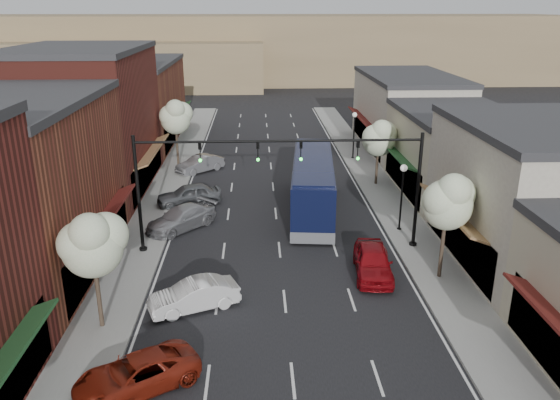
{
  "coord_description": "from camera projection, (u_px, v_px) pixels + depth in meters",
  "views": [
    {
      "loc": [
        -1.27,
        -21.47,
        13.64
      ],
      "look_at": [
        0.15,
        10.62,
        2.2
      ],
      "focal_mm": 35.0,
      "sensor_mm": 36.0,
      "label": 1
    }
  ],
  "objects": [
    {
      "name": "curb_right",
      "position": [
        363.0,
        190.0,
        42.51
      ],
      "size": [
        0.25,
        73.0,
        0.17
      ],
      "primitive_type": "cube",
      "color": "gray",
      "rests_on": "ground"
    },
    {
      "name": "parked_car_b",
      "position": [
        194.0,
        295.0,
        25.84
      ],
      "size": [
        4.51,
        2.99,
        1.41
      ],
      "primitive_type": "imported",
      "rotation": [
        0.0,
        0.0,
        -1.18
      ],
      "color": "silver",
      "rests_on": "ground"
    },
    {
      "name": "lamp_post_far",
      "position": [
        354.0,
        128.0,
        50.5
      ],
      "size": [
        0.44,
        0.44,
        4.44
      ],
      "color": "black",
      "rests_on": "ground"
    },
    {
      "name": "signal_mast_right",
      "position": [
        378.0,
        174.0,
        31.04
      ],
      "size": [
        8.22,
        0.46,
        7.0
      ],
      "color": "black",
      "rests_on": "ground"
    },
    {
      "name": "ground",
      "position": [
        287.0,
        324.0,
        24.83
      ],
      "size": [
        160.0,
        160.0,
        0.0
      ],
      "primitive_type": "plane",
      "color": "black",
      "rests_on": "ground"
    },
    {
      "name": "tree_left_near",
      "position": [
        93.0,
        243.0,
        23.02
      ],
      "size": [
        2.85,
        2.65,
        5.69
      ],
      "color": "#47382B",
      "rests_on": "ground"
    },
    {
      "name": "tree_right_near",
      "position": [
        449.0,
        200.0,
        27.4
      ],
      "size": [
        2.85,
        2.65,
        5.95
      ],
      "color": "#47382B",
      "rests_on": "ground"
    },
    {
      "name": "coach_bus",
      "position": [
        313.0,
        184.0,
        37.87
      ],
      "size": [
        3.9,
        12.6,
        3.79
      ],
      "rotation": [
        0.0,
        0.0,
        -0.1
      ],
      "color": "black",
      "rests_on": "ground"
    },
    {
      "name": "red_hatchback",
      "position": [
        373.0,
        261.0,
        29.07
      ],
      "size": [
        2.4,
        4.93,
        1.62
      ],
      "primitive_type": "imported",
      "rotation": [
        0.0,
        0.0,
        -0.1
      ],
      "color": "maroon",
      "rests_on": "ground"
    },
    {
      "name": "sidewalk_left",
      "position": [
        164.0,
        193.0,
        41.87
      ],
      "size": [
        2.8,
        73.0,
        0.15
      ],
      "primitive_type": "cube",
      "color": "gray",
      "rests_on": "ground"
    },
    {
      "name": "tree_left_far",
      "position": [
        176.0,
        116.0,
        47.36
      ],
      "size": [
        2.85,
        2.65,
        6.13
      ],
      "color": "#47382B",
      "rests_on": "ground"
    },
    {
      "name": "parked_car_d",
      "position": [
        189.0,
        195.0,
        39.38
      ],
      "size": [
        4.94,
        3.07,
        1.57
      ],
      "primitive_type": "imported",
      "rotation": [
        0.0,
        0.0,
        -1.29
      ],
      "color": "#515458",
      "rests_on": "ground"
    },
    {
      "name": "curb_left",
      "position": [
        183.0,
        193.0,
        41.93
      ],
      "size": [
        0.25,
        73.0,
        0.17
      ],
      "primitive_type": "cube",
      "color": "gray",
      "rests_on": "ground"
    },
    {
      "name": "bldg_right_far",
      "position": [
        406.0,
        112.0,
        54.29
      ],
      "size": [
        9.14,
        16.1,
        7.4
      ],
      "color": "#BDB5A2",
      "rests_on": "ground"
    },
    {
      "name": "parked_car_e",
      "position": [
        200.0,
        164.0,
        47.31
      ],
      "size": [
        4.24,
        4.05,
        1.43
      ],
      "primitive_type": "imported",
      "rotation": [
        0.0,
        0.0,
        -0.83
      ],
      "color": "gray",
      "rests_on": "ground"
    },
    {
      "name": "signal_mast_left",
      "position": [
        179.0,
        177.0,
        30.57
      ],
      "size": [
        8.22,
        0.46,
        7.0
      ],
      "color": "black",
      "rests_on": "ground"
    },
    {
      "name": "parked_car_c",
      "position": [
        181.0,
        218.0,
        35.16
      ],
      "size": [
        4.89,
        5.07,
        1.45
      ],
      "primitive_type": "imported",
      "rotation": [
        0.0,
        0.0,
        -0.74
      ],
      "color": "#95969A",
      "rests_on": "ground"
    },
    {
      "name": "lamp_post_near",
      "position": [
        402.0,
        187.0,
        34.03
      ],
      "size": [
        0.44,
        0.44,
        4.44
      ],
      "color": "black",
      "rests_on": "ground"
    },
    {
      "name": "tree_right_far",
      "position": [
        379.0,
        137.0,
        42.61
      ],
      "size": [
        2.85,
        2.65,
        5.43
      ],
      "color": "#47382B",
      "rests_on": "ground"
    },
    {
      "name": "bldg_left_far",
      "position": [
        131.0,
        103.0,
        56.72
      ],
      "size": [
        10.14,
        18.1,
        8.4
      ],
      "color": "brown",
      "rests_on": "ground"
    },
    {
      "name": "sidewalk_right",
      "position": [
        381.0,
        190.0,
        42.57
      ],
      "size": [
        2.8,
        73.0,
        0.15
      ],
      "primitive_type": "cube",
      "color": "gray",
      "rests_on": "ground"
    },
    {
      "name": "bldg_right_midfar",
      "position": [
        454.0,
        153.0,
        41.28
      ],
      "size": [
        9.14,
        12.1,
        6.4
      ],
      "color": "#B4AD8F",
      "rests_on": "ground"
    },
    {
      "name": "bldg_left_midnear",
      "position": [
        8.0,
        189.0,
        28.33
      ],
      "size": [
        10.14,
        14.1,
        9.4
      ],
      "color": "brown",
      "rests_on": "ground"
    },
    {
      "name": "bldg_right_midnear",
      "position": [
        532.0,
        195.0,
        29.74
      ],
      "size": [
        9.14,
        12.1,
        7.9
      ],
      "color": "#BDB5A2",
      "rests_on": "ground"
    },
    {
      "name": "hill_far",
      "position": [
        262.0,
        47.0,
        107.51
      ],
      "size": [
        120.0,
        30.0,
        12.0
      ],
      "primitive_type": "cube",
      "color": "#7A6647",
      "rests_on": "ground"
    },
    {
      "name": "parked_car_a",
      "position": [
        137.0,
        374.0,
        20.41
      ],
      "size": [
        5.14,
        4.28,
        1.3
      ],
      "primitive_type": "imported",
      "rotation": [
        0.0,
        0.0,
        -1.03
      ],
      "color": "maroon",
      "rests_on": "ground"
    },
    {
      "name": "bldg_left_midfar",
      "position": [
        85.0,
        121.0,
        41.25
      ],
      "size": [
        10.14,
        14.1,
        10.9
      ],
      "color": "maroon",
      "rests_on": "ground"
    },
    {
      "name": "hill_near",
      "position": [
        120.0,
        64.0,
        95.85
      ],
      "size": [
        50.0,
        20.0,
        8.0
      ],
      "primitive_type": "cube",
      "color": "#7A6647",
      "rests_on": "ground"
    }
  ]
}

